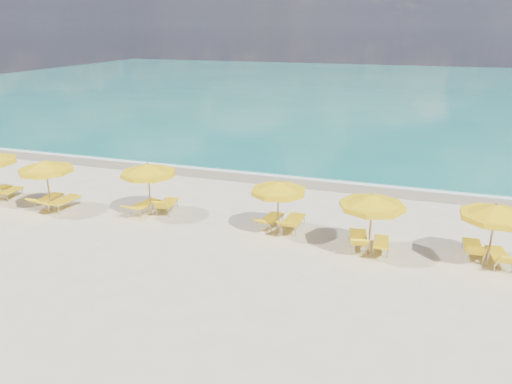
% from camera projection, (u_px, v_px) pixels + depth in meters
% --- Properties ---
extents(ground_plane, '(120.00, 120.00, 0.00)m').
position_uv_depth(ground_plane, '(244.00, 232.00, 19.92)').
color(ground_plane, beige).
extents(ocean, '(120.00, 80.00, 0.30)m').
position_uv_depth(ocean, '(374.00, 90.00, 62.97)').
color(ocean, '#136D62').
rests_on(ocean, ground).
extents(wet_sand_band, '(120.00, 2.60, 0.01)m').
position_uv_depth(wet_sand_band, '(292.00, 180.00, 26.55)').
color(wet_sand_band, tan).
rests_on(wet_sand_band, ground).
extents(foam_line, '(120.00, 1.20, 0.03)m').
position_uv_depth(foam_line, '(295.00, 176.00, 27.27)').
color(foam_line, white).
rests_on(foam_line, ground).
extents(whitecap_near, '(14.00, 0.36, 0.05)m').
position_uv_depth(whitecap_near, '(247.00, 136.00, 37.00)').
color(whitecap_near, white).
rests_on(whitecap_near, ground).
extents(whitecap_far, '(18.00, 0.30, 0.05)m').
position_uv_depth(whitecap_far, '(445.00, 130.00, 39.00)').
color(whitecap_far, white).
rests_on(whitecap_far, ground).
extents(umbrella_2, '(2.97, 2.97, 2.37)m').
position_uv_depth(umbrella_2, '(45.00, 167.00, 21.57)').
color(umbrella_2, tan).
rests_on(umbrella_2, ground).
extents(umbrella_3, '(2.39, 2.39, 2.38)m').
position_uv_depth(umbrella_3, '(148.00, 170.00, 21.03)').
color(umbrella_3, tan).
rests_on(umbrella_3, ground).
extents(umbrella_4, '(2.57, 2.57, 2.22)m').
position_uv_depth(umbrella_4, '(278.00, 188.00, 19.18)').
color(umbrella_4, tan).
rests_on(umbrella_4, ground).
extents(umbrella_5, '(2.39, 2.39, 2.35)m').
position_uv_depth(umbrella_5, '(372.00, 202.00, 17.36)').
color(umbrella_5, tan).
rests_on(umbrella_5, ground).
extents(umbrella_6, '(2.98, 2.98, 2.32)m').
position_uv_depth(umbrella_6, '(495.00, 212.00, 16.45)').
color(umbrella_6, tan).
rests_on(umbrella_6, ground).
extents(lounger_1_right, '(0.69, 1.64, 0.80)m').
position_uv_depth(lounger_1_right, '(10.00, 194.00, 23.71)').
color(lounger_1_right, '#A5A8AD').
rests_on(lounger_1_right, ground).
extents(lounger_2_left, '(0.72, 1.90, 0.76)m').
position_uv_depth(lounger_2_left, '(48.00, 202.00, 22.61)').
color(lounger_2_left, '#A5A8AD').
rests_on(lounger_2_left, ground).
extents(lounger_2_right, '(0.84, 2.08, 0.73)m').
position_uv_depth(lounger_2_right, '(64.00, 204.00, 22.32)').
color(lounger_2_right, '#A5A8AD').
rests_on(lounger_2_right, ground).
extents(lounger_3_left, '(0.96, 1.99, 0.69)m').
position_uv_depth(lounger_3_left, '(145.00, 208.00, 21.87)').
color(lounger_3_left, '#A5A8AD').
rests_on(lounger_3_left, ground).
extents(lounger_3_right, '(0.93, 1.88, 0.89)m').
position_uv_depth(lounger_3_right, '(167.00, 207.00, 21.96)').
color(lounger_3_right, '#A5A8AD').
rests_on(lounger_3_right, ground).
extents(lounger_4_left, '(0.85, 1.88, 0.73)m').
position_uv_depth(lounger_4_left, '(270.00, 222.00, 20.31)').
color(lounger_4_left, '#A5A8AD').
rests_on(lounger_4_left, ground).
extents(lounger_4_right, '(0.73, 2.03, 0.82)m').
position_uv_depth(lounger_4_right, '(293.00, 224.00, 20.02)').
color(lounger_4_right, '#A5A8AD').
rests_on(lounger_4_right, ground).
extents(lounger_5_left, '(0.96, 2.03, 0.87)m').
position_uv_depth(lounger_5_left, '(358.00, 242.00, 18.40)').
color(lounger_5_left, '#A5A8AD').
rests_on(lounger_5_left, ground).
extents(lounger_5_right, '(0.65, 1.73, 0.64)m').
position_uv_depth(lounger_5_right, '(381.00, 246.00, 18.14)').
color(lounger_5_right, '#A5A8AD').
rests_on(lounger_5_right, ground).
extents(lounger_6_left, '(0.69, 1.83, 0.88)m').
position_uv_depth(lounger_6_left, '(472.00, 251.00, 17.68)').
color(lounger_6_left, '#A5A8AD').
rests_on(lounger_6_left, ground).
extents(lounger_6_right, '(0.86, 1.83, 0.83)m').
position_uv_depth(lounger_6_right, '(498.00, 259.00, 17.09)').
color(lounger_6_right, '#A5A8AD').
rests_on(lounger_6_right, ground).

